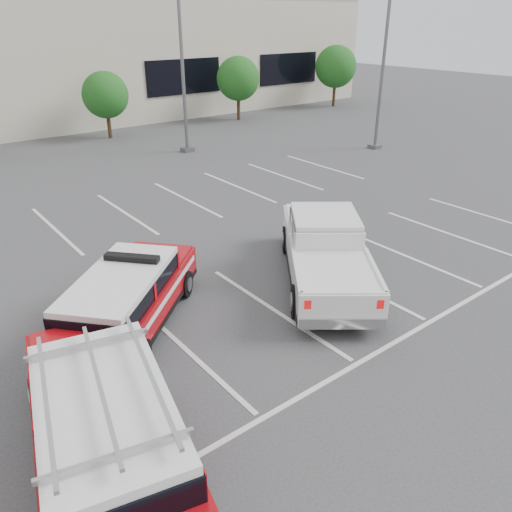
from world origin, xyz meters
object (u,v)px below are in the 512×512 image
at_px(tree_right, 239,80).
at_px(white_pickup, 325,256).
at_px(light_pole_mid, 182,53).
at_px(tree_far_right, 336,68).
at_px(fire_chief_suv, 129,302).
at_px(light_pole_right, 385,52).
at_px(tree_mid_right, 107,96).
at_px(ladder_suv, 106,431).

relative_size(tree_right, white_pickup, 0.73).
bearing_deg(white_pickup, tree_right, 96.92).
bearing_deg(light_pole_mid, tree_far_right, 18.48).
height_order(tree_right, tree_far_right, tree_far_right).
relative_size(light_pole_mid, fire_chief_suv, 2.08).
distance_m(light_pole_right, fire_chief_suv, 21.48).
bearing_deg(light_pole_mid, tree_mid_right, 107.52).
relative_size(light_pole_right, white_pickup, 1.70).
height_order(tree_far_right, light_pole_right, light_pole_right).
height_order(light_pole_mid, white_pickup, light_pole_mid).
relative_size(tree_mid_right, white_pickup, 0.66).
height_order(tree_right, fire_chief_suv, tree_right).
distance_m(tree_far_right, fire_chief_suv, 35.04).
bearing_deg(fire_chief_suv, tree_mid_right, 115.94).
height_order(tree_far_right, white_pickup, tree_far_right).
xyz_separation_m(tree_right, fire_chief_suv, (-18.34, -20.48, -2.05)).
bearing_deg(tree_right, light_pole_right, -85.69).
xyz_separation_m(light_pole_right, fire_chief_suv, (-19.25, -8.43, -4.47)).
xyz_separation_m(tree_far_right, light_pole_right, (-9.09, -12.05, 2.14)).
xyz_separation_m(tree_mid_right, light_pole_right, (10.91, -12.05, 2.68)).
bearing_deg(ladder_suv, tree_right, 63.06).
xyz_separation_m(tree_right, light_pole_right, (0.91, -12.05, 2.41)).
bearing_deg(tree_mid_right, tree_far_right, 0.00).
distance_m(light_pole_right, white_pickup, 17.35).
height_order(tree_right, white_pickup, tree_right).
distance_m(tree_right, light_pole_mid, 10.38).
distance_m(tree_mid_right, white_pickup, 21.90).
height_order(tree_mid_right, tree_right, tree_right).
relative_size(tree_mid_right, light_pole_right, 0.39).
bearing_deg(ladder_suv, light_pole_right, 42.93).
xyz_separation_m(tree_far_right, white_pickup, (-22.85, -21.64, -2.31)).
relative_size(tree_far_right, ladder_suv, 0.85).
relative_size(fire_chief_suv, white_pickup, 0.82).
xyz_separation_m(light_pole_right, ladder_suv, (-21.40, -12.17, -4.34)).
bearing_deg(white_pickup, tree_mid_right, 120.12).
distance_m(tree_mid_right, ladder_suv, 26.44).
xyz_separation_m(tree_far_right, light_pole_mid, (-18.09, -6.05, 2.14)).
distance_m(tree_right, fire_chief_suv, 27.57).
distance_m(tree_mid_right, tree_far_right, 20.01).
bearing_deg(light_pole_mid, ladder_suv, -124.31).
bearing_deg(fire_chief_suv, light_pole_mid, 102.72).
distance_m(tree_right, tree_far_right, 10.00).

